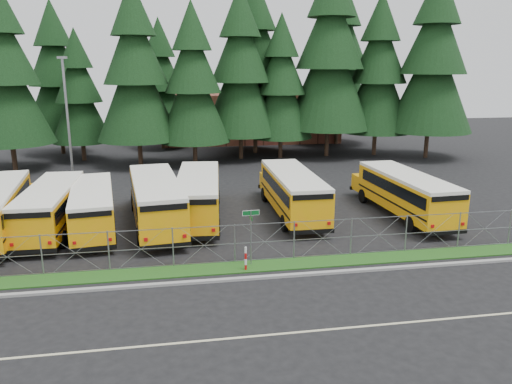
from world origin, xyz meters
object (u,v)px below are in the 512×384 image
bus_1 (53,209)px  bus_2 (93,209)px  bus_4 (199,197)px  bus_east (403,195)px  bus_3 (156,202)px  light_standard (68,118)px  street_sign (251,226)px  bus_6 (292,193)px  striped_bollard (246,259)px

bus_1 → bus_2: bus_1 is taller
bus_4 → bus_east: size_ratio=1.02×
bus_3 → light_standard: light_standard is taller
bus_east → street_sign: (-10.97, -6.46, 0.61)m
street_sign → bus_east: bearing=30.5°
bus_3 → bus_east: size_ratio=1.05×
bus_6 → light_standard: size_ratio=1.09×
bus_1 → light_standard: size_ratio=1.03×
street_sign → bus_6: bearing=63.5°
bus_1 → street_sign: bearing=-33.2°
bus_3 → striped_bollard: size_ratio=9.49×
street_sign → striped_bollard: (-0.35, -0.61, -1.43)m
bus_6 → street_sign: 8.86m
bus_3 → bus_6: bus_3 is taller
bus_4 → bus_6: (6.00, 0.01, -0.01)m
bus_1 → street_sign: (10.62, -7.12, 0.67)m
bus_4 → street_sign: 8.19m
bus_4 → striped_bollard: bearing=-73.3°
bus_2 → light_standard: (-3.22, 11.82, 4.18)m
bus_3 → striped_bollard: (4.32, -7.66, -0.89)m
street_sign → bus_1: bearing=146.2°
bus_2 → bus_6: 12.30m
bus_3 → street_sign: 8.48m
bus_3 → bus_4: 2.75m
bus_3 → street_sign: bus_3 is taller
street_sign → light_standard: bearing=121.7°
bus_4 → striped_bollard: 8.72m
bus_1 → bus_east: 21.60m
bus_1 → striped_bollard: 12.88m
street_sign → light_standard: size_ratio=0.28×
bus_6 → street_sign: (-3.94, -7.92, 0.59)m
bus_3 → bus_east: bearing=-8.4°
striped_bollard → street_sign: bearing=59.7°
bus_2 → bus_3: bus_3 is taller
bus_6 → bus_east: bus_6 is taller
bus_1 → bus_3: bearing=-0.1°
striped_bollard → light_standard: light_standard is taller
bus_6 → light_standard: 19.29m
bus_3 → light_standard: size_ratio=1.12×
bus_3 → bus_6: (8.62, 0.87, -0.04)m
bus_4 → bus_6: 6.00m
bus_2 → street_sign: street_sign is taller
bus_6 → bus_east: size_ratio=1.02×
bus_4 → bus_1: bearing=-169.4°
bus_4 → bus_east: bearing=-1.0°
bus_2 → striped_bollard: bus_2 is taller
bus_1 → striped_bollard: (10.27, -7.73, -0.77)m
bus_1 → light_standard: 12.33m
bus_4 → street_sign: bearing=-70.1°
bus_east → bus_6: bearing=165.6°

